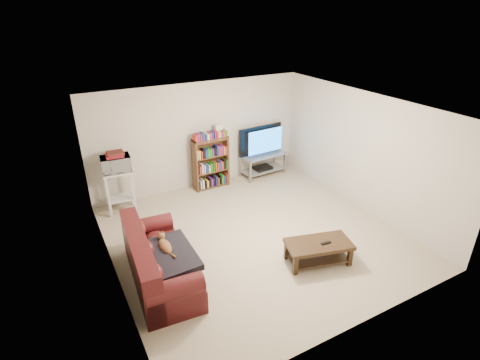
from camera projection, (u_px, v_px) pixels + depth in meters
floor at (255, 235)px, 6.97m from camera, size 5.00×5.00×0.00m
ceiling at (258, 109)px, 5.93m from camera, size 5.00×5.00×0.00m
wall_back at (199, 136)px, 8.43m from camera, size 5.00×0.00×5.00m
wall_front at (363, 255)px, 4.47m from camera, size 5.00×0.00×5.00m
wall_left at (107, 212)px, 5.37m from camera, size 0.00×5.00×5.00m
wall_right at (363, 152)px, 7.53m from camera, size 0.00×5.00×5.00m
sofa at (156, 265)px, 5.72m from camera, size 1.00×2.01×0.84m
blanket at (168, 256)px, 5.59m from camera, size 0.76×0.98×0.18m
cat at (165, 246)px, 5.71m from camera, size 0.26×0.55×0.16m
coffee_table at (318, 249)px, 6.14m from camera, size 1.17×0.79×0.39m
remote at (326, 243)px, 6.07m from camera, size 0.18×0.07×0.02m
tv_stand at (263, 161)px, 9.25m from camera, size 1.14×0.58×0.56m
television at (263, 141)px, 9.02m from camera, size 1.20×0.24×0.69m
dvd_player at (263, 168)px, 9.33m from camera, size 0.47×0.34×0.06m
bookshelf at (211, 162)px, 8.54m from camera, size 0.84×0.30×1.20m
shelf_clutter at (213, 133)px, 8.30m from camera, size 0.61×0.21×0.28m
microwave_stand at (119, 186)px, 7.55m from camera, size 0.60×0.45×0.91m
microwave at (116, 164)px, 7.34m from camera, size 0.59×0.42×0.31m
game_boxes at (114, 155)px, 7.26m from camera, size 0.35×0.31×0.05m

